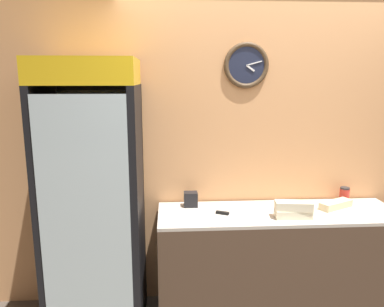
# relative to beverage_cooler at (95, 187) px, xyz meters

# --- Properties ---
(wall_back) EXTENTS (5.20, 0.09, 2.70)m
(wall_back) POSITION_rel_beverage_cooler_xyz_m (1.41, 0.33, 0.24)
(wall_back) COLOR tan
(wall_back) RESTS_ON ground_plane
(prep_counter) EXTENTS (1.89, 0.56, 0.88)m
(prep_counter) POSITION_rel_beverage_cooler_xyz_m (1.41, -0.00, -0.67)
(prep_counter) COLOR #4C3828
(prep_counter) RESTS_ON ground_plane
(beverage_cooler) EXTENTS (0.70, 0.65, 2.05)m
(beverage_cooler) POSITION_rel_beverage_cooler_xyz_m (0.00, 0.00, 0.00)
(beverage_cooler) COLOR black
(beverage_cooler) RESTS_ON ground_plane
(sandwich_stack_bottom) EXTENTS (0.28, 0.12, 0.06)m
(sandwich_stack_bottom) POSITION_rel_beverage_cooler_xyz_m (1.48, -0.14, -0.19)
(sandwich_stack_bottom) COLOR beige
(sandwich_stack_bottom) RESTS_ON prep_counter
(sandwich_stack_middle) EXTENTS (0.28, 0.14, 0.06)m
(sandwich_stack_middle) POSITION_rel_beverage_cooler_xyz_m (1.48, -0.14, -0.13)
(sandwich_stack_middle) COLOR beige
(sandwich_stack_middle) RESTS_ON sandwich_stack_bottom
(sandwich_flat_left) EXTENTS (0.31, 0.22, 0.06)m
(sandwich_flat_left) POSITION_rel_beverage_cooler_xyz_m (1.90, 0.05, -0.20)
(sandwich_flat_left) COLOR beige
(sandwich_flat_left) RESTS_ON prep_counter
(chefs_knife) EXTENTS (0.30, 0.17, 0.02)m
(chefs_knife) POSITION_rel_beverage_cooler_xyz_m (1.02, -0.05, -0.22)
(chefs_knife) COLOR silver
(chefs_knife) RESTS_ON prep_counter
(condiment_jar) EXTENTS (0.08, 0.08, 0.12)m
(condiment_jar) POSITION_rel_beverage_cooler_xyz_m (2.04, 0.21, -0.17)
(condiment_jar) COLOR #B72D23
(condiment_jar) RESTS_ON prep_counter
(napkin_dispenser) EXTENTS (0.11, 0.09, 0.12)m
(napkin_dispenser) POSITION_rel_beverage_cooler_xyz_m (0.73, 0.17, -0.17)
(napkin_dispenser) COLOR black
(napkin_dispenser) RESTS_ON prep_counter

